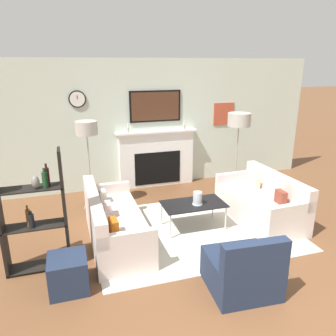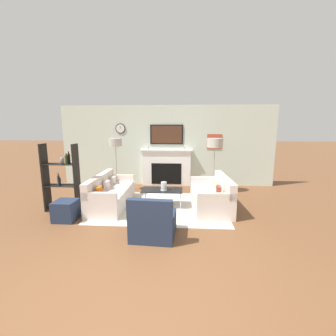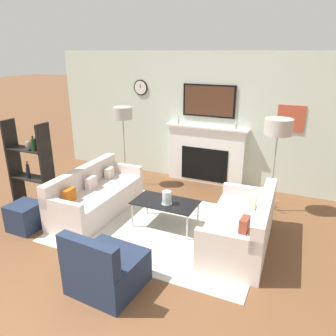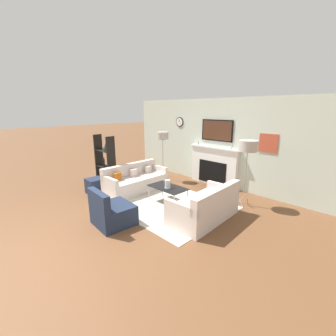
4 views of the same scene
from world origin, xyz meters
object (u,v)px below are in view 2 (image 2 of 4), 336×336
at_px(couch_left, 110,195).
at_px(coffee_table, 162,191).
at_px(floor_lamp_right, 215,143).
at_px(ottoman, 66,210).
at_px(hurricane_candle, 164,187).
at_px(armchair, 153,223).
at_px(shelf_unit, 61,178).
at_px(couch_right, 212,197).
at_px(floor_lamp_left, 115,143).

bearing_deg(couch_left, coffee_table, 2.72).
height_order(floor_lamp_right, ottoman, floor_lamp_right).
bearing_deg(ottoman, hurricane_candle, 25.01).
xyz_separation_m(armchair, shelf_unit, (-2.32, 1.20, 0.52)).
height_order(coffee_table, hurricane_candle, hurricane_candle).
bearing_deg(armchair, couch_right, 51.44).
height_order(couch_left, coffee_table, couch_left).
relative_size(couch_right, ottoman, 3.80).
height_order(couch_left, shelf_unit, shelf_unit).
bearing_deg(coffee_table, couch_right, -2.74).
bearing_deg(couch_right, couch_left, -179.93).
bearing_deg(coffee_table, ottoman, -153.31).
distance_m(hurricane_candle, floor_lamp_left, 2.27).
relative_size(armchair, floor_lamp_right, 0.49).
height_order(couch_left, couch_right, couch_right).
bearing_deg(hurricane_candle, floor_lamp_right, 43.19).
xyz_separation_m(hurricane_candle, ottoman, (-2.03, -0.95, -0.31)).
relative_size(hurricane_candle, shelf_unit, 0.13).
distance_m(couch_right, floor_lamp_left, 3.29).
relative_size(couch_right, floor_lamp_left, 1.04).
height_order(armchair, shelf_unit, shelf_unit).
height_order(hurricane_candle, floor_lamp_right, floor_lamp_right).
xyz_separation_m(floor_lamp_left, floor_lamp_right, (2.97, 0.00, 0.01)).
xyz_separation_m(couch_left, ottoman, (-0.67, -0.94, -0.07)).
height_order(couch_right, shelf_unit, shelf_unit).
relative_size(coffee_table, floor_lamp_right, 0.61).
height_order(couch_right, coffee_table, couch_right).
bearing_deg(shelf_unit, armchair, -27.22).
height_order(floor_lamp_left, shelf_unit, floor_lamp_left).
xyz_separation_m(coffee_table, shelf_unit, (-2.34, -0.44, 0.38)).
distance_m(couch_right, floor_lamp_right, 1.81).
height_order(coffee_table, floor_lamp_right, floor_lamp_right).
height_order(couch_right, floor_lamp_right, floor_lamp_right).
height_order(floor_lamp_right, shelf_unit, floor_lamp_right).
bearing_deg(hurricane_candle, armchair, -92.30).
bearing_deg(floor_lamp_left, couch_right, -25.63).
bearing_deg(couch_right, floor_lamp_right, 80.92).
bearing_deg(couch_right, ottoman, -163.76).
distance_m(floor_lamp_right, ottoman, 4.31).
bearing_deg(hurricane_candle, couch_right, -0.47).
height_order(shelf_unit, ottoman, shelf_unit).
height_order(floor_lamp_left, floor_lamp_right, floor_lamp_right).
bearing_deg(armchair, ottoman, 162.18).
distance_m(couch_left, coffee_table, 1.32).
height_order(couch_left, hurricane_candle, couch_left).
relative_size(coffee_table, floor_lamp_left, 0.62).
bearing_deg(shelf_unit, ottoman, -57.72).
bearing_deg(floor_lamp_right, shelf_unit, -155.83).
xyz_separation_m(shelf_unit, ottoman, (0.36, -0.56, -0.57)).
bearing_deg(armchair, floor_lamp_left, 117.50).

